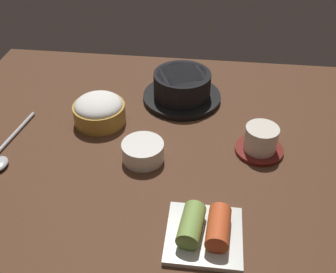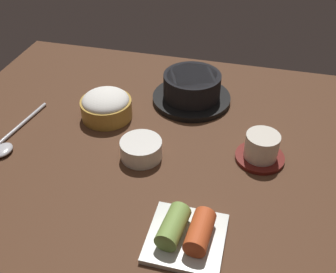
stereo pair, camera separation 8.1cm
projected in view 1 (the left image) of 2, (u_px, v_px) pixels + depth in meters
dining_table at (160, 145)px, 85.11cm from camera, size 100.00×76.00×2.00cm
stone_pot at (182, 88)px, 95.17cm from camera, size 18.76×18.76×7.08cm
rice_bowl at (99, 110)px, 88.20cm from camera, size 11.54×11.54×6.32cm
tea_cup_with_saucer at (261, 141)px, 80.22cm from camera, size 9.82×9.82×5.93cm
banchan_cup_center at (143, 151)px, 78.83cm from camera, size 8.37×8.37×3.83cm
kimchi_plate at (204, 230)px, 63.80cm from camera, size 12.29×12.29×4.69cm
spoon at (3, 154)px, 80.28cm from camera, size 4.67×20.18×1.35cm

